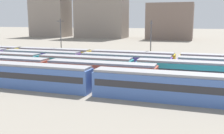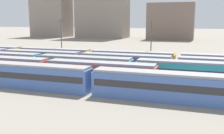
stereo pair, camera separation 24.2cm
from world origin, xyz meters
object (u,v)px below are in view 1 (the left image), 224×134
at_px(train_track_4, 132,60).
at_px(train_track_2, 135,69).
at_px(catenary_pole_3, 151,42).
at_px(catenary_pole_1, 61,38).
at_px(train_track_3, 174,66).
at_px(train_track_1, 3,67).
at_px(train_track_0, 161,86).

bearing_deg(train_track_4, train_track_2, -73.77).
height_order(train_track_2, catenary_pole_3, catenary_pole_3).
bearing_deg(catenary_pole_1, train_track_3, -16.21).
bearing_deg(catenary_pole_1, catenary_pole_3, 0.11).
bearing_deg(catenary_pole_3, train_track_2, -91.90).
relative_size(train_track_1, train_track_4, 0.60).
bearing_deg(train_track_3, catenary_pole_1, 163.79).
bearing_deg(train_track_4, train_track_1, -142.37).
xyz_separation_m(train_track_4, catenary_pole_3, (3.47, 2.95, 3.77)).
height_order(train_track_2, catenary_pole_1, catenary_pole_1).
distance_m(train_track_0, catenary_pole_1, 36.52).
bearing_deg(train_track_0, train_track_2, 119.64).
xyz_separation_m(train_track_1, train_track_4, (20.23, 15.60, 0.00)).
bearing_deg(catenary_pole_1, train_track_0, -40.78).
distance_m(train_track_0, catenary_pole_3, 24.66).
relative_size(train_track_0, catenary_pole_3, 9.14).
xyz_separation_m(train_track_4, catenary_pole_1, (-18.54, 2.91, 3.97)).
height_order(train_track_2, train_track_4, same).
distance_m(train_track_3, catenary_pole_1, 29.32).
distance_m(train_track_3, catenary_pole_3, 10.73).
relative_size(train_track_3, train_track_4, 1.20).
height_order(train_track_0, train_track_1, same).
xyz_separation_m(train_track_1, catenary_pole_3, (23.70, 18.55, 3.77)).
bearing_deg(train_track_0, catenary_pole_1, 139.22).
xyz_separation_m(train_track_1, catenary_pole_1, (1.69, 18.51, 3.97)).
relative_size(train_track_2, train_track_3, 0.66).
xyz_separation_m(catenary_pole_1, catenary_pole_3, (22.01, 0.04, -0.21)).
relative_size(train_track_2, catenary_pole_1, 7.02).
bearing_deg(train_track_1, train_track_3, 19.37).
height_order(train_track_1, train_track_3, same).
bearing_deg(train_track_0, train_track_1, 169.89).
xyz_separation_m(train_track_2, train_track_3, (6.33, 5.20, 0.00)).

